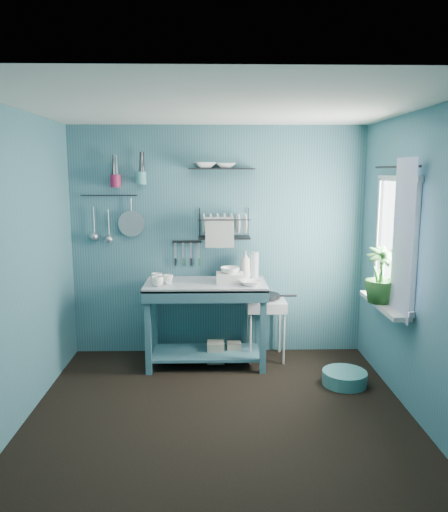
{
  "coord_description": "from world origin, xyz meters",
  "views": [
    {
      "loc": [
        -0.06,
        -3.93,
        2.01
      ],
      "look_at": [
        0.05,
        0.85,
        1.2
      ],
      "focal_mm": 35.0,
      "sensor_mm": 36.0,
      "label": 1
    }
  ],
  "objects_px": {
    "mug_left": "(157,281)",
    "hotplate_stand": "(265,329)",
    "potted_plant": "(381,275)",
    "utensil_cup_magenta": "(116,181)",
    "mug_mid": "(168,279)",
    "soap_bottle": "(245,264)",
    "frying_pan": "(266,296)",
    "utensil_cup_teal": "(141,178)",
    "work_counter": "(206,324)",
    "dish_rack": "(224,223)",
    "wash_tub": "(230,278)",
    "floor_basin": "(345,378)",
    "mug_right": "(157,278)",
    "storage_tin_small": "(234,352)",
    "storage_tin_large": "(216,352)",
    "water_bottle": "(254,265)",
    "colander": "(131,224)"
  },
  "relations": [
    {
      "from": "water_bottle",
      "to": "frying_pan",
      "type": "relative_size",
      "value": 0.93
    },
    {
      "from": "mug_left",
      "to": "utensil_cup_teal",
      "type": "xyz_separation_m",
      "value": [
        -0.2,
        0.48,
        1.01
      ]
    },
    {
      "from": "potted_plant",
      "to": "utensil_cup_magenta",
      "type": "bearing_deg",
      "value": 159.27
    },
    {
      "from": "work_counter",
      "to": "mug_mid",
      "type": "bearing_deg",
      "value": -173.59
    },
    {
      "from": "storage_tin_large",
      "to": "dish_rack",
      "type": "bearing_deg",
      "value": 66.3
    },
    {
      "from": "mug_right",
      "to": "wash_tub",
      "type": "relative_size",
      "value": 0.44
    },
    {
      "from": "dish_rack",
      "to": "colander",
      "type": "distance_m",
      "value": 1.0
    },
    {
      "from": "dish_rack",
      "to": "potted_plant",
      "type": "distance_m",
      "value": 1.71
    },
    {
      "from": "mug_mid",
      "to": "floor_basin",
      "type": "relative_size",
      "value": 0.24
    },
    {
      "from": "utensil_cup_magenta",
      "to": "colander",
      "type": "distance_m",
      "value": 0.48
    },
    {
      "from": "frying_pan",
      "to": "storage_tin_large",
      "type": "xyz_separation_m",
      "value": [
        -0.54,
        -0.1,
        -0.59
      ]
    },
    {
      "from": "hotplate_stand",
      "to": "mug_left",
      "type": "bearing_deg",
      "value": -172.47
    },
    {
      "from": "mug_mid",
      "to": "potted_plant",
      "type": "distance_m",
      "value": 2.06
    },
    {
      "from": "water_bottle",
      "to": "utensil_cup_magenta",
      "type": "distance_m",
      "value": 1.72
    },
    {
      "from": "storage_tin_large",
      "to": "floor_basin",
      "type": "xyz_separation_m",
      "value": [
        1.23,
        -0.6,
        -0.04
      ]
    },
    {
      "from": "mug_right",
      "to": "floor_basin",
      "type": "xyz_separation_m",
      "value": [
        1.83,
        -0.55,
        -0.87
      ]
    },
    {
      "from": "mug_mid",
      "to": "wash_tub",
      "type": "height_order",
      "value": "wash_tub"
    },
    {
      "from": "mug_left",
      "to": "hotplate_stand",
      "type": "xyz_separation_m",
      "value": [
        1.12,
        0.31,
        -0.6
      ]
    },
    {
      "from": "frying_pan",
      "to": "soap_bottle",
      "type": "bearing_deg",
      "value": 167.58
    },
    {
      "from": "frying_pan",
      "to": "floor_basin",
      "type": "xyz_separation_m",
      "value": [
        0.69,
        -0.71,
        -0.63
      ]
    },
    {
      "from": "water_bottle",
      "to": "dish_rack",
      "type": "distance_m",
      "value": 0.55
    },
    {
      "from": "work_counter",
      "to": "dish_rack",
      "type": "height_order",
      "value": "dish_rack"
    },
    {
      "from": "mug_right",
      "to": "potted_plant",
      "type": "xyz_separation_m",
      "value": [
        2.09,
        -0.64,
        0.16
      ]
    },
    {
      "from": "storage_tin_large",
      "to": "floor_basin",
      "type": "height_order",
      "value": "storage_tin_large"
    },
    {
      "from": "mug_mid",
      "to": "utensil_cup_teal",
      "type": "relative_size",
      "value": 0.77
    },
    {
      "from": "water_bottle",
      "to": "potted_plant",
      "type": "distance_m",
      "value": 1.38
    },
    {
      "from": "mug_mid",
      "to": "hotplate_stand",
      "type": "relative_size",
      "value": 0.15
    },
    {
      "from": "mug_mid",
      "to": "soap_bottle",
      "type": "height_order",
      "value": "soap_bottle"
    },
    {
      "from": "mug_right",
      "to": "storage_tin_large",
      "type": "xyz_separation_m",
      "value": [
        0.6,
        0.05,
        -0.82
      ]
    },
    {
      "from": "soap_bottle",
      "to": "utensil_cup_teal",
      "type": "distance_m",
      "value": 1.43
    },
    {
      "from": "wash_tub",
      "to": "floor_basin",
      "type": "height_order",
      "value": "wash_tub"
    },
    {
      "from": "mug_right",
      "to": "potted_plant",
      "type": "height_order",
      "value": "potted_plant"
    },
    {
      "from": "work_counter",
      "to": "dish_rack",
      "type": "xyz_separation_m",
      "value": [
        0.2,
        0.27,
        1.02
      ]
    },
    {
      "from": "storage_tin_small",
      "to": "wash_tub",
      "type": "bearing_deg",
      "value": -116.57
    },
    {
      "from": "mug_right",
      "to": "storage_tin_large",
      "type": "distance_m",
      "value": 1.02
    },
    {
      "from": "dish_rack",
      "to": "frying_pan",
      "type": "bearing_deg",
      "value": -5.93
    },
    {
      "from": "work_counter",
      "to": "wash_tub",
      "type": "distance_m",
      "value": 0.55
    },
    {
      "from": "water_bottle",
      "to": "storage_tin_large",
      "type": "bearing_deg",
      "value": -157.96
    },
    {
      "from": "mug_left",
      "to": "utensil_cup_teal",
      "type": "relative_size",
      "value": 0.95
    },
    {
      "from": "dish_rack",
      "to": "colander",
      "type": "bearing_deg",
      "value": -175.68
    },
    {
      "from": "wash_tub",
      "to": "utensil_cup_magenta",
      "type": "relative_size",
      "value": 2.15
    },
    {
      "from": "mug_right",
      "to": "colander",
      "type": "distance_m",
      "value": 0.7
    },
    {
      "from": "mug_left",
      "to": "colander",
      "type": "bearing_deg",
      "value": 122.38
    },
    {
      "from": "wash_tub",
      "to": "floor_basin",
      "type": "bearing_deg",
      "value": -26.35
    },
    {
      "from": "soap_bottle",
      "to": "storage_tin_small",
      "type": "distance_m",
      "value": 0.95
    },
    {
      "from": "colander",
      "to": "frying_pan",
      "type": "bearing_deg",
      "value": -7.8
    },
    {
      "from": "frying_pan",
      "to": "utensil_cup_teal",
      "type": "distance_m",
      "value": 1.82
    },
    {
      "from": "storage_tin_small",
      "to": "water_bottle",
      "type": "bearing_deg",
      "value": 32.47
    },
    {
      "from": "dish_rack",
      "to": "potted_plant",
      "type": "height_order",
      "value": "dish_rack"
    },
    {
      "from": "mug_mid",
      "to": "utensil_cup_teal",
      "type": "bearing_deg",
      "value": 128.47
    }
  ]
}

